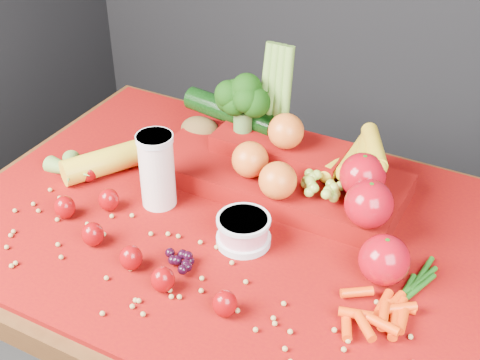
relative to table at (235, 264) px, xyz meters
The scene contains 12 objects.
table is the anchor object (origin of this frame).
red_cloth 0.10m from the table, ahead, with size 1.05×0.75×0.01m, color #750A03.
milk_glass 0.25m from the table, behind, with size 0.07×0.07×0.16m.
yogurt_bowl 0.15m from the table, 46.85° to the right, with size 0.10×0.10×0.06m.
strawberry_scatter 0.25m from the table, 140.91° to the right, with size 0.48×0.28×0.05m.
dark_grape_cluster 0.20m from the table, 100.89° to the right, with size 0.06×0.05×0.03m, color black, non-canonical shape.
soybean_scatter 0.23m from the table, 90.00° to the right, with size 0.84×0.24×0.01m, color #A68747, non-canonical shape.
corn_ear 0.39m from the table, behind, with size 0.25×0.27×0.06m.
potato 0.33m from the table, 133.37° to the left, with size 0.10×0.07×0.07m, color #513D1D.
baby_carrot_pile 0.36m from the table, 19.76° to the right, with size 0.17×0.17×0.03m, color red, non-canonical shape.
green_bean_pile 0.36m from the table, ahead, with size 0.14×0.12×0.01m, color #185012, non-canonical shape.
produce_mound 0.23m from the table, 70.37° to the left, with size 0.60×0.36×0.27m.
Camera 1 is at (0.49, -0.89, 1.57)m, focal length 50.00 mm.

